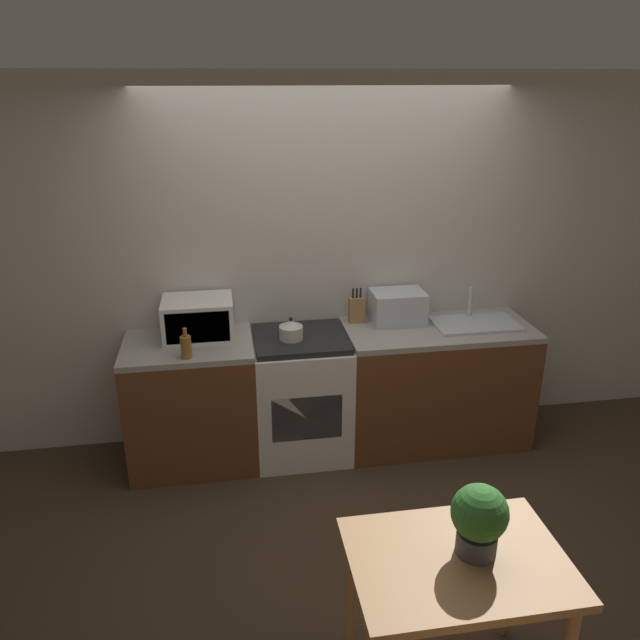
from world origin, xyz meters
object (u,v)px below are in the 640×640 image
stove_range (301,395)px  bottle (186,346)px  kettle (291,330)px  microwave (198,318)px  dining_table (456,579)px  toaster_oven (398,307)px

stove_range → bottle: 0.95m
kettle → microwave: size_ratio=0.34×
stove_range → bottle: bearing=-163.3°
bottle → dining_table: bottle is taller
microwave → kettle: bearing=-13.2°
microwave → toaster_oven: bearing=1.7°
bottle → toaster_oven: toaster_oven is taller
microwave → bottle: bearing=-102.2°
toaster_oven → dining_table: toaster_oven is taller
microwave → dining_table: microwave is taller
microwave → toaster_oven: size_ratio=1.25×
microwave → toaster_oven: 1.41m
stove_range → dining_table: stove_range is taller
bottle → dining_table: (1.13, -1.79, -0.34)m
kettle → dining_table: 2.06m
toaster_oven → dining_table: bearing=-99.2°
dining_table → stove_range: bearing=100.5°
microwave → bottle: 0.35m
kettle → toaster_oven: 0.81m
toaster_oven → microwave: bearing=-178.3°
kettle → toaster_oven: size_ratio=0.43×
kettle → dining_table: size_ratio=0.18×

